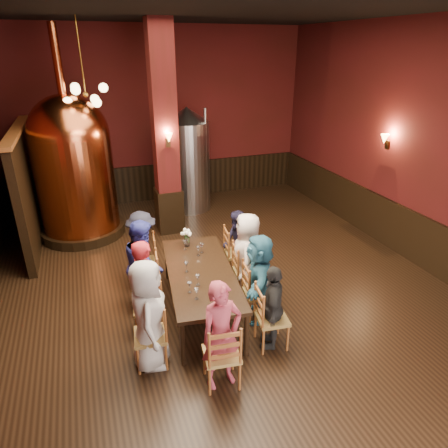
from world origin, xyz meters
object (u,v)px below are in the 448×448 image
object	(u,v)px
person_2	(144,265)
copper_kettle	(74,166)
steel_vessel	(188,160)
person_1	(146,288)
person_0	(148,315)
rose_vase	(187,235)
dining_table	(201,275)

from	to	relation	value
person_2	copper_kettle	size ratio (longest dim) A/B	0.35
person_2	steel_vessel	bearing A→B (deg)	-17.48
person_1	steel_vessel	size ratio (longest dim) A/B	0.58
person_0	rose_vase	xyz separation A→B (m)	(1.00, 1.80, 0.18)
dining_table	person_1	bearing A→B (deg)	-158.78
dining_table	copper_kettle	world-z (taller)	copper_kettle
copper_kettle	steel_vessel	bearing A→B (deg)	14.64
person_0	rose_vase	distance (m)	2.06
dining_table	person_0	world-z (taller)	person_0
person_1	copper_kettle	world-z (taller)	copper_kettle
person_1	person_2	size ratio (longest dim) A/B	0.99
person_0	copper_kettle	distance (m)	4.78
person_1	person_2	bearing A→B (deg)	-18.66
copper_kettle	person_2	bearing A→B (deg)	-74.98
person_1	steel_vessel	bearing A→B (deg)	-33.70
rose_vase	dining_table	bearing A→B (deg)	-91.78
person_0	steel_vessel	xyz separation A→B (m)	(2.01, 5.37, 0.54)
person_2	steel_vessel	world-z (taller)	steel_vessel
person_0	steel_vessel	bearing A→B (deg)	-9.12
person_2	rose_vase	world-z (taller)	person_2
person_1	rose_vase	distance (m)	1.47
person_0	copper_kettle	bearing A→B (deg)	20.27
dining_table	rose_vase	bearing A→B (deg)	95.42
dining_table	person_1	size ratio (longest dim) A/B	1.64
person_0	person_2	world-z (taller)	person_0
dining_table	steel_vessel	distance (m)	4.64
steel_vessel	copper_kettle	bearing A→B (deg)	-165.36
person_0	rose_vase	size ratio (longest dim) A/B	4.77
person_1	person_2	xyz separation A→B (m)	(0.08, 0.65, 0.01)
dining_table	rose_vase	world-z (taller)	rose_vase
person_1	steel_vessel	distance (m)	5.11
copper_kettle	person_0	bearing A→B (deg)	-81.11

